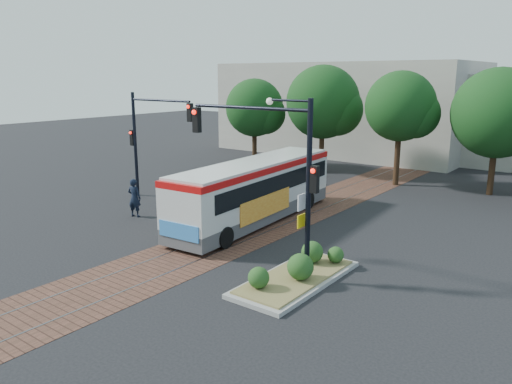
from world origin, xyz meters
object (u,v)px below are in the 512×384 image
traffic_island (298,271)px  officer (134,198)px  parked_car (285,173)px  signal_pole_left (148,131)px  city_bus (256,188)px  signal_pole_main (278,159)px

traffic_island → officer: 11.00m
officer → parked_car: (1.39, 11.35, -0.34)m
traffic_island → signal_pole_left: signal_pole_left is taller
traffic_island → officer: officer is taller
city_bus → traffic_island: 7.49m
city_bus → signal_pole_left: signal_pole_left is taller
city_bus → parked_car: size_ratio=2.57×
signal_pole_main → signal_pole_left: signal_pole_main is taller
traffic_island → parked_car: bearing=125.6°
city_bus → parked_car: bearing=111.0°
officer → parked_car: 11.44m
signal_pole_main → city_bus: bearing=133.7°
traffic_island → signal_pole_main: signal_pole_main is taller
city_bus → signal_pole_main: size_ratio=1.86×
officer → parked_car: size_ratio=0.45×
traffic_island → signal_pole_left: size_ratio=0.87×
traffic_island → parked_car: (-9.44, 13.18, 0.30)m
city_bus → parked_car: city_bus is taller
traffic_island → parked_car: 16.21m
signal_pole_left → parked_car: size_ratio=1.38×
city_bus → signal_pole_left: (-7.65, 0.02, 2.22)m
traffic_island → officer: bearing=170.4°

